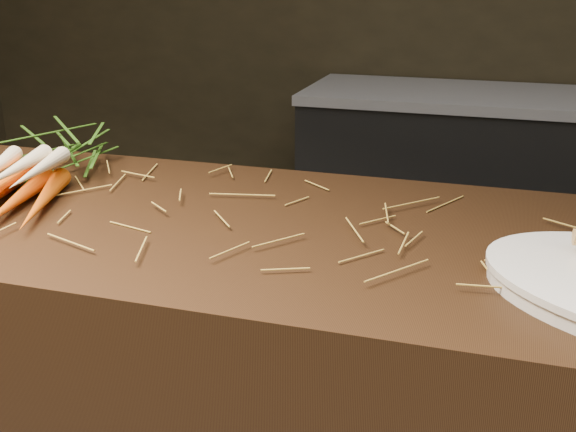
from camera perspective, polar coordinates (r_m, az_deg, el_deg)
name	(u,v)px	position (r m, az deg, el deg)	size (l,w,h in m)	color
back_counter	(522,195)	(3.16, 18.01, 1.58)	(1.82, 0.62, 0.84)	black
straw_bedding	(363,230)	(1.24, 5.93, -1.08)	(1.40, 0.60, 0.02)	olive
root_veg_bunch	(45,161)	(1.58, -18.67, 4.18)	(0.33, 0.59, 0.11)	#E55E10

